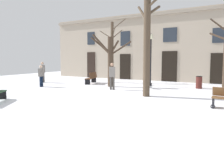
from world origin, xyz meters
name	(u,v)px	position (x,y,z in m)	size (l,w,h in m)	color
ground_plane	(98,94)	(0.00, 0.00, 0.00)	(33.54, 33.54, 0.00)	white
building_facade	(147,46)	(0.01, 8.59, 3.17)	(20.96, 0.60, 6.24)	tan
tree_center	(110,58)	(-0.94, 3.08, 2.04)	(2.68, 2.12, 3.72)	#423326
tree_left_of_center	(147,41)	(2.60, 0.72, 2.93)	(1.93, 2.01, 6.09)	#4C3D2D
tree_foreground	(112,51)	(-1.99, 5.47, 2.69)	(2.07, 1.54, 5.45)	#4C3D2D
streetlamp	(151,54)	(1.55, 4.86, 2.36)	(0.30, 0.30, 3.86)	black
litter_bin	(199,82)	(4.86, 5.04, 0.42)	(0.42, 0.42, 0.84)	#4C1E19
bench_near_center_tree	(92,78)	(-3.10, 3.95, 0.46)	(0.89, 1.71, 0.92)	#51331E
person_crossing_plaza	(42,71)	(-7.15, 2.57, 0.97)	(0.37, 0.44, 1.75)	#403D3A
person_strolling	(112,75)	(-0.08, 1.84, 0.97)	(0.43, 0.34, 1.74)	#403D3A
person_by_shop_door	(41,75)	(-5.20, 0.65, 0.85)	(0.28, 0.41, 1.56)	black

